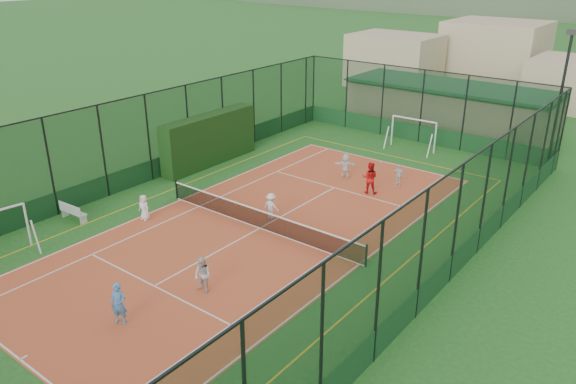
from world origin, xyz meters
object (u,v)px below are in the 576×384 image
(clubhouse, at_px, (450,106))
(child_far_left, at_px, (271,206))
(coach, at_px, (370,178))
(futsal_goal_far, at_px, (413,134))
(child_far_back, at_px, (346,166))
(child_near_left, at_px, (144,207))
(child_near_mid, at_px, (119,304))
(white_bench, at_px, (73,211))
(child_near_right, at_px, (203,275))
(child_far_right, at_px, (399,175))
(floodlight_ne, at_px, (559,103))

(clubhouse, relative_size, child_far_left, 11.57)
(child_far_left, bearing_deg, coach, -115.04)
(futsal_goal_far, height_order, coach, futsal_goal_far)
(coach, bearing_deg, child_far_back, -48.57)
(futsal_goal_far, xyz_separation_m, child_far_left, (-0.63, -14.10, -0.36))
(child_near_left, xyz_separation_m, coach, (6.99, 9.65, 0.24))
(child_near_mid, relative_size, child_far_back, 1.10)
(white_bench, relative_size, child_far_back, 1.13)
(child_near_right, height_order, child_far_right, child_near_right)
(white_bench, relative_size, child_near_left, 1.27)
(floodlight_ne, xyz_separation_m, child_near_left, (-13.68, -19.31, -3.47))
(futsal_goal_far, bearing_deg, clubhouse, 91.51)
(child_far_left, relative_size, child_far_back, 0.91)
(child_near_right, bearing_deg, futsal_goal_far, 95.48)
(child_near_right, bearing_deg, white_bench, 177.69)
(floodlight_ne, height_order, child_far_back, floodlight_ne)
(child_near_mid, relative_size, coach, 0.90)
(clubhouse, bearing_deg, child_near_right, -86.22)
(child_far_left, bearing_deg, child_near_mid, 92.99)
(floodlight_ne, bearing_deg, child_far_back, -136.60)
(clubhouse, distance_m, white_bench, 27.98)
(futsal_goal_far, bearing_deg, child_near_mid, -90.06)
(child_near_left, height_order, child_far_left, child_far_left)
(floodlight_ne, bearing_deg, futsal_goal_far, -171.02)
(floodlight_ne, distance_m, white_bench, 27.25)
(child_far_left, distance_m, child_far_back, 6.92)
(child_near_mid, height_order, child_far_left, child_near_mid)
(white_bench, relative_size, child_far_right, 1.31)
(child_near_mid, xyz_separation_m, child_near_right, (0.87, 3.18, -0.06))
(clubhouse, relative_size, child_far_back, 10.56)
(futsal_goal_far, relative_size, coach, 1.81)
(clubhouse, height_order, child_far_back, clubhouse)
(floodlight_ne, bearing_deg, child_far_right, -127.42)
(futsal_goal_far, relative_size, child_near_left, 2.47)
(futsal_goal_far, distance_m, child_far_right, 6.85)
(futsal_goal_far, bearing_deg, child_far_right, -71.56)
(futsal_goal_far, height_order, child_near_right, futsal_goal_far)
(child_near_right, height_order, coach, coach)
(child_far_left, bearing_deg, floodlight_ne, -124.11)
(child_near_left, distance_m, child_far_back, 11.81)
(child_near_left, relative_size, child_near_mid, 0.81)
(child_near_mid, distance_m, child_far_right, 17.62)
(white_bench, height_order, child_near_right, child_near_right)
(child_near_mid, height_order, coach, coach)
(clubhouse, height_order, white_bench, clubhouse)
(child_far_back, bearing_deg, child_far_right, 167.65)
(child_far_right, height_order, child_far_back, child_far_back)
(white_bench, relative_size, futsal_goal_far, 0.51)
(futsal_goal_far, distance_m, coach, 8.50)
(child_near_left, bearing_deg, child_far_left, 36.28)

